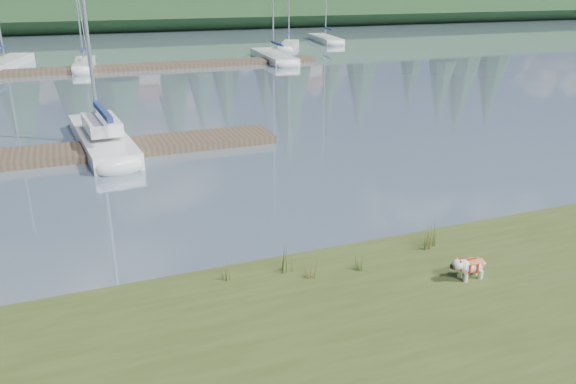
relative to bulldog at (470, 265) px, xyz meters
name	(u,v)px	position (x,y,z in m)	size (l,w,h in m)	color
ground	(114,70)	(-3.68, 33.73, -0.64)	(200.00, 200.00, 0.00)	slate
ridge	(82,8)	(-3.68, 76.73, 1.86)	(200.00, 20.00, 5.00)	#1C3519
bulldog	(470,265)	(0.00, 0.00, 0.00)	(0.77, 0.34, 0.47)	silver
sailboat_main	(99,132)	(-5.94, 14.29, -0.22)	(2.20, 8.04, 11.52)	white
dock_near	(51,155)	(-7.68, 12.73, -0.49)	(16.00, 2.00, 0.30)	#4C3D2C
dock_far	(143,67)	(-1.68, 33.73, -0.49)	(26.00, 2.20, 0.30)	#4C3D2C
sailboat_bg_1	(9,61)	(-10.64, 39.00, -0.32)	(3.91, 9.19, 13.35)	white
sailboat_bg_2	(85,63)	(-5.49, 35.84, -0.31)	(1.90, 6.80, 10.22)	white
sailboat_bg_3	(271,55)	(8.62, 35.49, -0.32)	(2.60, 9.36, 13.43)	white
sailboat_bg_4	(289,45)	(12.95, 42.38, -0.31)	(4.37, 6.77, 10.32)	white
sailboat_bg_5	(323,38)	(18.71, 47.29, -0.32)	(3.28, 9.16, 12.74)	white
weed_0	(288,260)	(-3.19, 1.58, -0.05)	(0.17, 0.14, 0.57)	#475B23
weed_1	(311,267)	(-2.88, 1.15, -0.05)	(0.17, 0.14, 0.56)	#475B23
weed_2	(427,237)	(-0.06, 1.37, 0.00)	(0.17, 0.14, 0.69)	#475B23
weed_3	(225,271)	(-4.46, 1.64, -0.09)	(0.17, 0.14, 0.49)	#475B23
weed_4	(360,261)	(-1.84, 1.09, -0.10)	(0.17, 0.14, 0.45)	#475B23
weed_5	(433,233)	(0.18, 1.48, 0.01)	(0.17, 0.14, 0.72)	#475B23
mud_lip	(256,275)	(-3.68, 2.13, -0.57)	(60.00, 0.50, 0.14)	#33281C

